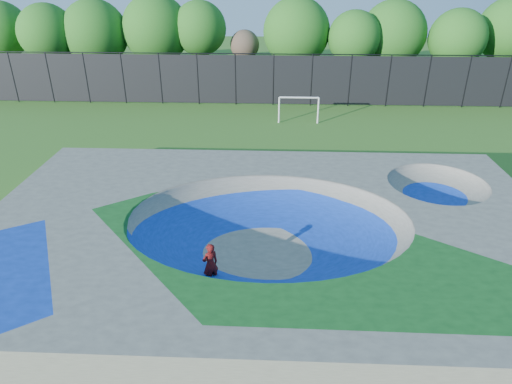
# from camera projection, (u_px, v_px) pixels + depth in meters

# --- Properties ---
(ground) EXTENTS (120.00, 120.00, 0.00)m
(ground) POSITION_uv_depth(u_px,v_px,m) (267.00, 251.00, 18.09)
(ground) COLOR #31621B
(ground) RESTS_ON ground
(skate_deck) EXTENTS (22.00, 14.00, 1.50)m
(skate_deck) POSITION_uv_depth(u_px,v_px,m) (268.00, 235.00, 17.76)
(skate_deck) COLOR gray
(skate_deck) RESTS_ON ground
(skater) EXTENTS (0.72, 0.67, 1.65)m
(skater) POSITION_uv_depth(u_px,v_px,m) (210.00, 264.00, 15.89)
(skater) COLOR #AB120D
(skater) RESTS_ON ground
(skateboard) EXTENTS (0.77, 0.63, 0.05)m
(skateboard) POSITION_uv_depth(u_px,v_px,m) (211.00, 283.00, 16.25)
(skateboard) COLOR black
(skateboard) RESTS_ON ground
(soccer_goal) EXTENTS (2.88, 0.12, 1.90)m
(soccer_goal) POSITION_uv_depth(u_px,v_px,m) (299.00, 105.00, 32.08)
(soccer_goal) COLOR silver
(soccer_goal) RESTS_ON ground
(fence) EXTENTS (48.09, 0.09, 4.04)m
(fence) POSITION_uv_depth(u_px,v_px,m) (273.00, 79.00, 35.91)
(fence) COLOR black
(fence) RESTS_ON ground
(treeline) EXTENTS (53.53, 7.12, 8.02)m
(treeline) POSITION_uv_depth(u_px,v_px,m) (279.00, 32.00, 39.65)
(treeline) COLOR #493024
(treeline) RESTS_ON ground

